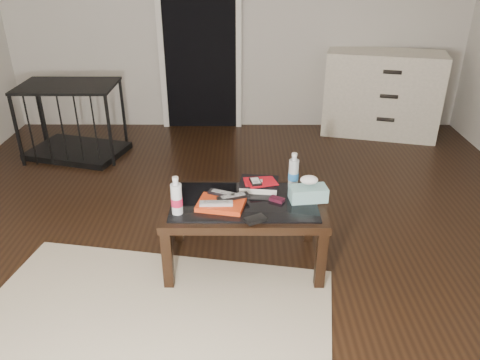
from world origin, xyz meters
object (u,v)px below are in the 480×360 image
at_px(dresser, 381,94).
at_px(coffee_table, 244,210).
at_px(textbook, 259,184).
at_px(water_bottle_left, 176,195).
at_px(water_bottle_right, 294,170).
at_px(tissue_box, 308,193).
at_px(pet_crate, 75,132).

bearing_deg(dresser, coffee_table, -108.25).
xyz_separation_m(coffee_table, textbook, (0.10, 0.18, 0.09)).
distance_m(water_bottle_left, water_bottle_right, 0.80).
bearing_deg(coffee_table, tissue_box, 1.77).
relative_size(coffee_table, tissue_box, 4.35).
xyz_separation_m(coffee_table, pet_crate, (-1.67, 1.79, -0.17)).
relative_size(textbook, water_bottle_left, 1.05).
distance_m(coffee_table, water_bottle_right, 0.42).
distance_m(textbook, tissue_box, 0.34).
bearing_deg(water_bottle_left, water_bottle_right, 25.57).
height_order(dresser, textbook, dresser).
distance_m(pet_crate, water_bottle_left, 2.35).
distance_m(dresser, textbook, 2.62).
distance_m(dresser, pet_crate, 3.23).
bearing_deg(water_bottle_right, pet_crate, 141.27).
bearing_deg(textbook, water_bottle_right, 10.89).
bearing_deg(pet_crate, tissue_box, -25.20).
distance_m(dresser, water_bottle_right, 2.49).
xyz_separation_m(dresser, pet_crate, (-3.17, -0.59, -0.22)).
bearing_deg(water_bottle_right, tissue_box, -67.62).
distance_m(water_bottle_right, tissue_box, 0.21).
xyz_separation_m(dresser, water_bottle_right, (-1.18, -2.19, 0.13)).
bearing_deg(coffee_table, water_bottle_right, 31.20).
distance_m(coffee_table, tissue_box, 0.41).
relative_size(coffee_table, dresser, 0.78).
relative_size(dresser, pet_crate, 1.25).
xyz_separation_m(pet_crate, textbook, (1.77, -1.62, 0.25)).
relative_size(coffee_table, water_bottle_right, 4.20).
height_order(coffee_table, dresser, dresser).
height_order(textbook, tissue_box, tissue_box).
bearing_deg(water_bottle_left, dresser, 53.22).
relative_size(coffee_table, water_bottle_left, 4.20).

